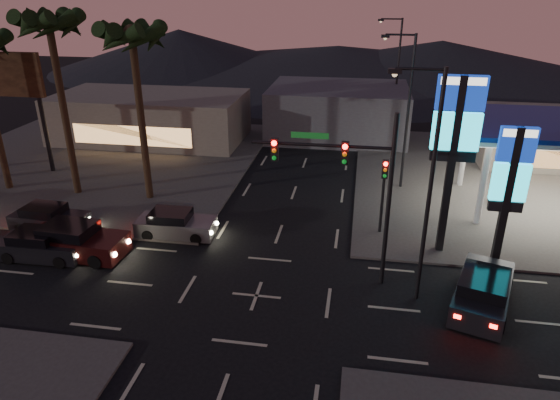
% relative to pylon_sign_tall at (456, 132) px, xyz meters
% --- Properties ---
extents(ground, '(140.00, 140.00, 0.00)m').
position_rel_pylon_sign_tall_xyz_m(ground, '(-8.50, -5.50, -6.39)').
color(ground, black).
rests_on(ground, ground).
extents(corner_lot_ne, '(24.00, 24.00, 0.12)m').
position_rel_pylon_sign_tall_xyz_m(corner_lot_ne, '(7.50, 10.50, -6.33)').
color(corner_lot_ne, '#47443F').
rests_on(corner_lot_ne, ground).
extents(corner_lot_nw, '(24.00, 24.00, 0.12)m').
position_rel_pylon_sign_tall_xyz_m(corner_lot_nw, '(-24.50, 10.50, -6.33)').
color(corner_lot_nw, '#47443F').
rests_on(corner_lot_nw, ground).
extents(convenience_store, '(10.00, 6.00, 4.00)m').
position_rel_pylon_sign_tall_xyz_m(convenience_store, '(9.50, 15.50, -4.39)').
color(convenience_store, '#726B5B').
rests_on(convenience_store, ground).
extents(pylon_sign_tall, '(2.20, 0.35, 9.00)m').
position_rel_pylon_sign_tall_xyz_m(pylon_sign_tall, '(0.00, 0.00, 0.00)').
color(pylon_sign_tall, black).
rests_on(pylon_sign_tall, ground).
extents(pylon_sign_short, '(1.60, 0.35, 7.00)m').
position_rel_pylon_sign_tall_xyz_m(pylon_sign_short, '(2.50, -1.00, -1.74)').
color(pylon_sign_short, black).
rests_on(pylon_sign_short, ground).
extents(traffic_signal_mast, '(6.10, 0.39, 8.00)m').
position_rel_pylon_sign_tall_xyz_m(traffic_signal_mast, '(-4.74, -3.51, -1.17)').
color(traffic_signal_mast, black).
rests_on(traffic_signal_mast, ground).
extents(pedestal_signal, '(0.32, 0.39, 4.30)m').
position_rel_pylon_sign_tall_xyz_m(pedestal_signal, '(-3.00, 1.48, -3.47)').
color(pedestal_signal, black).
rests_on(pedestal_signal, ground).
extents(streetlight_near, '(2.14, 0.25, 10.00)m').
position_rel_pylon_sign_tall_xyz_m(streetlight_near, '(-1.71, -4.50, -0.68)').
color(streetlight_near, black).
rests_on(streetlight_near, ground).
extents(streetlight_mid, '(2.14, 0.25, 10.00)m').
position_rel_pylon_sign_tall_xyz_m(streetlight_mid, '(-1.71, 8.50, -0.68)').
color(streetlight_mid, black).
rests_on(streetlight_mid, ground).
extents(streetlight_far, '(2.14, 0.25, 10.00)m').
position_rel_pylon_sign_tall_xyz_m(streetlight_far, '(-1.71, 22.50, -0.68)').
color(streetlight_far, black).
rests_on(streetlight_far, ground).
extents(palm_a, '(4.41, 4.41, 10.86)m').
position_rel_pylon_sign_tall_xyz_m(palm_a, '(-17.50, 4.00, 3.03)').
color(palm_a, black).
rests_on(palm_a, ground).
extents(palm_b, '(4.41, 4.41, 11.46)m').
position_rel_pylon_sign_tall_xyz_m(palm_b, '(-22.50, 4.00, 3.58)').
color(palm_b, black).
rests_on(palm_b, ground).
extents(billboard, '(6.00, 0.30, 8.50)m').
position_rel_pylon_sign_tall_xyz_m(billboard, '(-29.00, 7.50, -0.06)').
color(billboard, black).
rests_on(billboard, ground).
extents(building_far_west, '(16.00, 8.00, 4.00)m').
position_rel_pylon_sign_tall_xyz_m(building_far_west, '(-22.50, 16.50, -4.39)').
color(building_far_west, '#726B5B').
rests_on(building_far_west, ground).
extents(building_far_mid, '(12.00, 9.00, 4.40)m').
position_rel_pylon_sign_tall_xyz_m(building_far_mid, '(-6.50, 20.50, -4.19)').
color(building_far_mid, '#4C4C51').
rests_on(building_far_mid, ground).
extents(hill_left, '(40.00, 40.00, 6.00)m').
position_rel_pylon_sign_tall_xyz_m(hill_left, '(-33.50, 54.50, -3.39)').
color(hill_left, black).
rests_on(hill_left, ground).
extents(hill_right, '(50.00, 50.00, 5.00)m').
position_rel_pylon_sign_tall_xyz_m(hill_right, '(6.50, 54.50, -3.89)').
color(hill_right, black).
rests_on(hill_right, ground).
extents(hill_center, '(60.00, 60.00, 4.00)m').
position_rel_pylon_sign_tall_xyz_m(hill_center, '(-8.50, 54.50, -4.39)').
color(hill_center, black).
rests_on(hill_center, ground).
extents(car_lane_a_front, '(4.48, 1.96, 1.45)m').
position_rel_pylon_sign_tall_xyz_m(car_lane_a_front, '(-19.89, -3.93, -5.72)').
color(car_lane_a_front, black).
rests_on(car_lane_a_front, ground).
extents(car_lane_a_mid, '(5.24, 2.42, 1.67)m').
position_rel_pylon_sign_tall_xyz_m(car_lane_a_mid, '(-18.32, -3.41, -5.62)').
color(car_lane_a_mid, black).
rests_on(car_lane_a_mid, ground).
extents(car_lane_b_front, '(4.40, 1.93, 1.42)m').
position_rel_pylon_sign_tall_xyz_m(car_lane_b_front, '(-14.08, -0.53, -5.74)').
color(car_lane_b_front, slate).
rests_on(car_lane_b_front, ground).
extents(car_lane_b_mid, '(4.37, 2.02, 1.40)m').
position_rel_pylon_sign_tall_xyz_m(car_lane_b_mid, '(-21.34, -0.98, -5.75)').
color(car_lane_b_mid, black).
rests_on(car_lane_b_mid, ground).
extents(suv_station, '(3.46, 5.26, 1.63)m').
position_rel_pylon_sign_tall_xyz_m(suv_station, '(1.19, -4.65, -5.64)').
color(suv_station, black).
rests_on(suv_station, ground).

